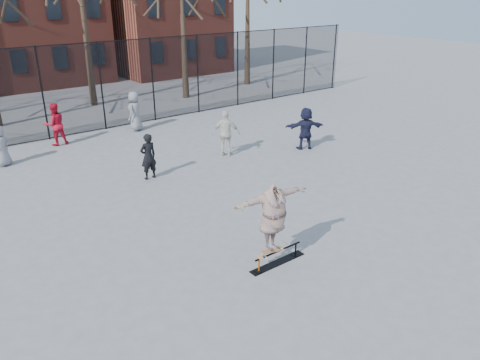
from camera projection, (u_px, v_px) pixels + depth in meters
ground at (266, 253)px, 11.83m from camera, size 100.00×100.00×0.00m
skate_rail at (278, 258)px, 11.34m from camera, size 1.61×0.25×0.35m
skateboard at (272, 251)px, 11.14m from camera, size 0.75×0.18×0.09m
skater at (273, 219)px, 10.80m from camera, size 2.07×0.66×1.66m
bystander_grey at (1, 146)px, 17.26m from camera, size 0.91×0.83×1.55m
bystander_black at (148, 157)px, 16.08m from camera, size 0.61×0.41×1.63m
bystander_red at (55, 124)px, 19.50m from camera, size 0.88×0.69×1.79m
bystander_white at (226, 133)px, 18.24m from camera, size 1.13×1.00×1.84m
bystander_navy at (305, 128)px, 19.05m from camera, size 1.67×1.19×1.74m
bystander_extra at (135, 111)px, 21.47m from camera, size 1.05×1.01×1.82m
fence at (75, 89)px, 20.54m from camera, size 34.03×0.07×4.00m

